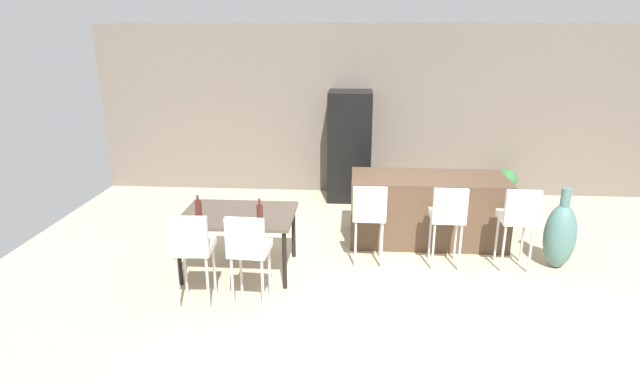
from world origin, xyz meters
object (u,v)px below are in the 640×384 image
object	(u,v)px
potted_plant	(505,183)
dining_chair_far	(248,246)
dining_table	(238,218)
refrigerator	(350,146)
bar_chair_right	(518,216)
bar_chair_middle	(448,214)
wine_glass_left	(199,208)
floor_vase	(560,235)
dining_chair_near	(192,245)
wine_bottle_middle	(260,214)
wine_bottle_corner	(199,211)
bar_chair_left	(369,212)
kitchen_island	(427,209)

from	to	relation	value
potted_plant	dining_chair_far	bearing A→B (deg)	-134.38
dining_table	dining_chair_far	world-z (taller)	dining_chair_far
dining_table	refrigerator	distance (m)	3.14
bar_chair_right	potted_plant	bearing A→B (deg)	77.44
bar_chair_middle	bar_chair_right	xyz separation A→B (m)	(0.83, -0.00, 0.00)
wine_glass_left	potted_plant	size ratio (longest dim) A/B	0.31
dining_chair_far	floor_vase	distance (m)	3.80
wine_glass_left	bar_chair_middle	bearing A→B (deg)	9.11
refrigerator	floor_vase	size ratio (longest dim) A/B	1.80
dining_chair_near	dining_chair_far	bearing A→B (deg)	0.00
wine_bottle_middle	wine_bottle_corner	xyz separation A→B (m)	(-0.70, 0.03, 0.01)
bar_chair_middle	refrigerator	size ratio (longest dim) A/B	0.57
wine_bottle_corner	wine_glass_left	distance (m)	0.11
bar_chair_middle	potted_plant	world-z (taller)	bar_chair_middle
bar_chair_middle	refrigerator	bearing A→B (deg)	115.41
dining_chair_far	refrigerator	size ratio (longest dim) A/B	0.57
bar_chair_left	wine_glass_left	world-z (taller)	bar_chair_left
kitchen_island	bar_chair_right	xyz separation A→B (m)	(0.96, -0.82, 0.24)
bar_chair_middle	refrigerator	xyz separation A→B (m)	(-1.23, 2.59, 0.22)
kitchen_island	potted_plant	distance (m)	2.34
dining_table	refrigerator	size ratio (longest dim) A/B	0.72
refrigerator	bar_chair_right	bearing A→B (deg)	-51.48
wine_bottle_middle	potted_plant	size ratio (longest dim) A/B	0.55
bar_chair_left	bar_chair_middle	world-z (taller)	same
bar_chair_middle	dining_table	world-z (taller)	bar_chair_middle
floor_vase	potted_plant	world-z (taller)	floor_vase
bar_chair_left	wine_bottle_middle	distance (m)	1.38
kitchen_island	dining_table	xyz separation A→B (m)	(-2.38, -1.09, 0.22)
bar_chair_right	wine_bottle_corner	bearing A→B (deg)	-171.17
kitchen_island	potted_plant	world-z (taller)	kitchen_island
dining_chair_near	dining_chair_far	size ratio (longest dim) A/B	1.00
wine_bottle_middle	dining_chair_far	bearing A→B (deg)	-93.61
bar_chair_left	dining_chair_far	distance (m)	1.68
bar_chair_middle	bar_chair_left	bearing A→B (deg)	180.00
wine_glass_left	refrigerator	bearing A→B (deg)	61.34
bar_chair_left	dining_table	xyz separation A→B (m)	(-1.56, -0.27, -0.02)
bar_chair_right	wine_glass_left	world-z (taller)	bar_chair_right
bar_chair_right	wine_bottle_corner	world-z (taller)	wine_bottle_corner
bar_chair_middle	refrigerator	distance (m)	2.88
wine_bottle_middle	floor_vase	world-z (taller)	wine_bottle_middle
bar_chair_left	bar_chair_right	world-z (taller)	same
wine_bottle_middle	bar_chair_right	bearing A→B (deg)	11.35
bar_chair_middle	dining_table	bearing A→B (deg)	-173.89
bar_chair_left	wine_bottle_middle	size ratio (longest dim) A/B	3.42
dining_table	dining_chair_near	bearing A→B (deg)	-109.38
kitchen_island	floor_vase	distance (m)	1.68
potted_plant	bar_chair_left	bearing A→B (deg)	-132.31
wine_bottle_corner	potted_plant	bearing A→B (deg)	36.39
potted_plant	refrigerator	bearing A→B (deg)	179.78
kitchen_island	dining_chair_near	distance (m)	3.31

